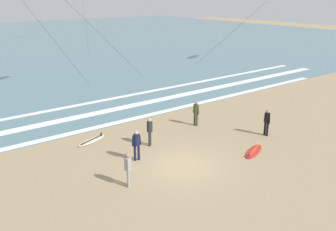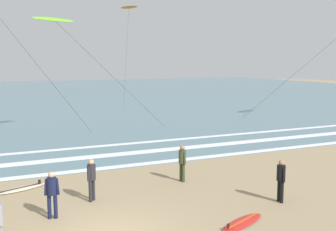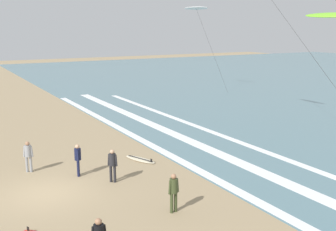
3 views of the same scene
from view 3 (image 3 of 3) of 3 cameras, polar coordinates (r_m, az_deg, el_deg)
name	(u,v)px [view 3 (image 3 of 3)]	position (r m, az deg, el deg)	size (l,w,h in m)	color
ground_plane	(46,193)	(19.10, -16.65, -10.34)	(160.00, 160.00, 0.00)	#9E8763
wave_foam_shoreline	(178,159)	(22.70, 1.41, -6.15)	(46.55, 0.57, 0.01)	white
wave_foam_mid_break	(234,160)	(22.84, 9.22, -6.20)	(51.83, 0.87, 0.01)	white
wave_foam_outer_break	(280,157)	(23.90, 15.43, -5.66)	(49.31, 0.54, 0.01)	white
surfer_right_near	(112,163)	(19.40, -7.76, -6.55)	(0.43, 0.42, 1.60)	#232328
surfer_mid_group	(78,157)	(20.50, -12.49, -5.70)	(0.51, 0.32, 1.60)	#141938
surfer_left_near	(28,154)	(21.70, -18.95, -5.09)	(0.32, 0.49, 1.60)	gray
surfer_left_far	(174,189)	(16.20, 0.80, -10.28)	(0.32, 0.52, 1.60)	#384223
surfboard_foreground_flat	(140,159)	(22.65, -3.89, -6.13)	(2.18, 1.30, 0.25)	beige
kite_lime_low_near	(335,16)	(25.69, 22.24, 12.78)	(10.16, 2.51, 8.08)	#70C628
kite_white_mid_center	(196,9)	(46.60, 3.95, 14.68)	(4.18, 3.70, 9.49)	white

